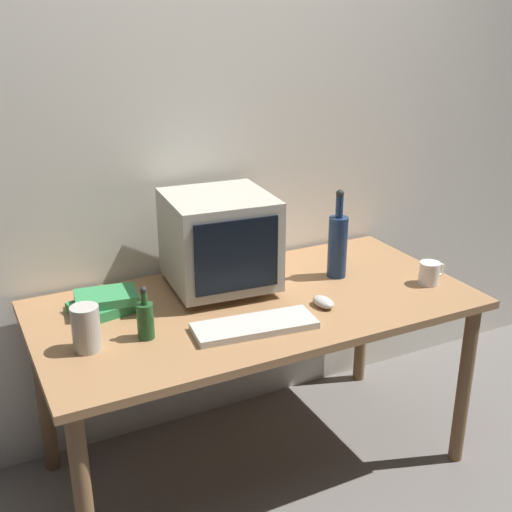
{
  "coord_description": "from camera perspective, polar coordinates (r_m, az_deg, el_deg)",
  "views": [
    {
      "loc": [
        -0.99,
        -1.96,
        1.77
      ],
      "look_at": [
        0.0,
        0.0,
        0.91
      ],
      "focal_mm": 45.86,
      "sensor_mm": 36.0,
      "label": 1
    }
  ],
  "objects": [
    {
      "name": "back_wall",
      "position": [
        2.67,
        -4.57,
        10.09
      ],
      "size": [
        4.0,
        0.08,
        2.5
      ],
      "primitive_type": "cube",
      "color": "silver",
      "rests_on": "ground"
    },
    {
      "name": "book_stack",
      "position": [
        2.4,
        -13.02,
        -3.98
      ],
      "size": [
        0.25,
        0.2,
        0.07
      ],
      "color": "#33894C",
      "rests_on": "desk"
    },
    {
      "name": "computer_mouse",
      "position": [
        2.39,
        5.89,
        -4.01
      ],
      "size": [
        0.07,
        0.1,
        0.04
      ],
      "primitive_type": "ellipsoid",
      "rotation": [
        0.0,
        0.0,
        0.09
      ],
      "color": "beige",
      "rests_on": "desk"
    },
    {
      "name": "desk",
      "position": [
        2.46,
        0.0,
        -5.68
      ],
      "size": [
        1.62,
        0.81,
        0.73
      ],
      "color": "#9E7047",
      "rests_on": "ground"
    },
    {
      "name": "metal_canister",
      "position": [
        2.14,
        -14.6,
        -6.12
      ],
      "size": [
        0.09,
        0.09,
        0.15
      ],
      "primitive_type": "cylinder",
      "color": "#B7B2A8",
      "rests_on": "desk"
    },
    {
      "name": "keyboard",
      "position": [
        2.22,
        -0.12,
        -6.1
      ],
      "size": [
        0.43,
        0.2,
        0.02
      ],
      "primitive_type": "cube",
      "rotation": [
        0.0,
        0.0,
        -0.12
      ],
      "color": "beige",
      "rests_on": "desk"
    },
    {
      "name": "bottle_short",
      "position": [
        2.17,
        -9.63,
        -5.45
      ],
      "size": [
        0.06,
        0.06,
        0.18
      ],
      "color": "#1E4C23",
      "rests_on": "desk"
    },
    {
      "name": "mug",
      "position": [
        2.65,
        14.92,
        -1.44
      ],
      "size": [
        0.12,
        0.08,
        0.09
      ],
      "color": "white",
      "rests_on": "desk"
    },
    {
      "name": "ground_plane",
      "position": [
        2.82,
        0.0,
        -17.53
      ],
      "size": [
        6.0,
        6.0,
        0.0
      ],
      "primitive_type": "plane",
      "color": "slate"
    },
    {
      "name": "bottle_tall",
      "position": [
        2.61,
        7.13,
        1.03
      ],
      "size": [
        0.08,
        0.08,
        0.36
      ],
      "color": "navy",
      "rests_on": "desk"
    },
    {
      "name": "crt_monitor",
      "position": [
        2.47,
        -3.22,
        1.33
      ],
      "size": [
        0.41,
        0.42,
        0.37
      ],
      "color": "#B2AD9E",
      "rests_on": "desk"
    }
  ]
}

